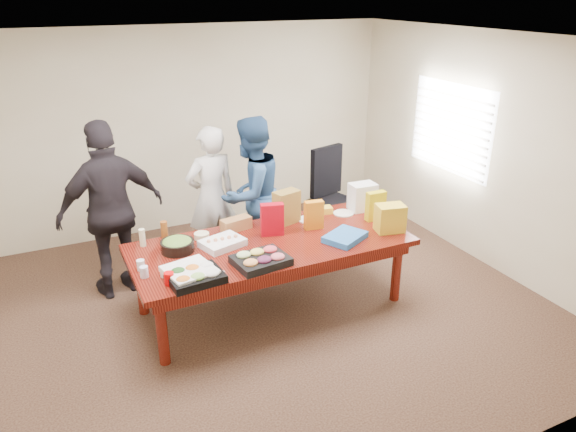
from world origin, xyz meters
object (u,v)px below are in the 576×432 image
conference_table (271,275)px  person_center (212,198)px  office_chair (334,200)px  person_right (251,194)px  salad_bowl (177,246)px  sheet_cake (222,243)px

conference_table → person_center: size_ratio=1.64×
office_chair → person_right: (-1.18, -0.11, 0.31)m
person_center → salad_bowl: (-0.67, -0.99, -0.05)m
office_chair → sheet_cake: (-1.84, -0.96, 0.19)m
office_chair → conference_table: bearing=-156.6°
office_chair → salad_bowl: bearing=-173.9°
office_chair → salad_bowl: office_chair is taller
person_right → salad_bowl: 1.33m
office_chair → person_right: 1.23m
conference_table → person_center: bearing=100.7°
person_center → salad_bowl: bearing=48.0°
conference_table → office_chair: size_ratio=2.35×
conference_table → salad_bowl: 1.02m
person_right → sheet_cake: size_ratio=4.52×
conference_table → person_center: (-0.23, 1.20, 0.48)m
sheet_cake → salad_bowl: 0.44m
conference_table → salad_bowl: salad_bowl is taller
conference_table → office_chair: bearing=38.3°
office_chair → sheet_cake: bearing=-167.4°
person_center → person_right: size_ratio=0.94×
person_right → salad_bowl: bearing=8.1°
conference_table → person_right: size_ratio=1.55×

